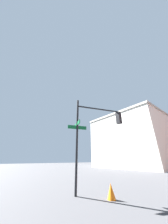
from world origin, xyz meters
TOP-DOWN VIEW (x-y plane):
  - traffic_signal_near at (-6.18, -5.61)m, footprint 1.62×3.48m
  - building_stucco at (-15.08, 19.58)m, footprint 14.45×23.46m
  - traffic_cone at (-5.31, -6.00)m, footprint 0.36×0.36m

SIDE VIEW (x-z plane):
  - traffic_cone at x=-5.31m, z-range 0.00..0.61m
  - traffic_signal_near at x=-6.18m, z-range 1.03..6.06m
  - building_stucco at x=-15.08m, z-range 0.01..10.69m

